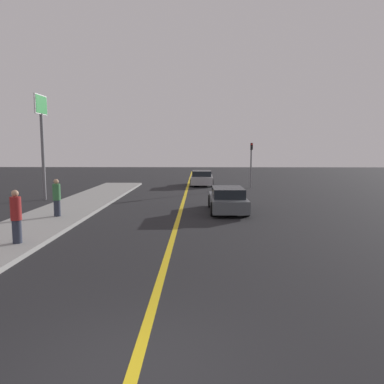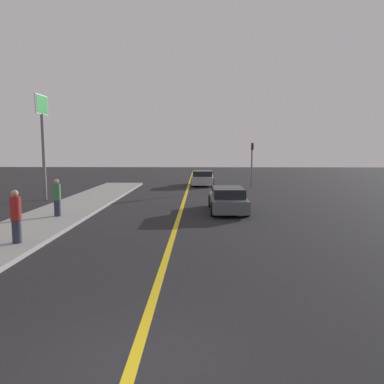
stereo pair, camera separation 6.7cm
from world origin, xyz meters
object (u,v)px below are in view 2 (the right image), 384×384
Objects in this scene: car_near_right_lane at (228,200)px; car_ahead_center at (203,178)px; pedestrian_far_standing at (57,198)px; traffic_light at (252,160)px; roadside_sign at (42,124)px; pedestrian_mid_group at (16,216)px.

car_ahead_center is at bearing 94.23° from car_near_right_lane.
car_near_right_lane is 8.31m from pedestrian_far_standing.
traffic_light is (10.76, 13.92, 1.27)m from pedestrian_far_standing.
traffic_light is (2.79, 11.60, 1.67)m from car_near_right_lane.
roadside_sign is (-10.05, -9.48, 4.14)m from car_ahead_center.
pedestrian_mid_group is 12.67m from roadside_sign.
roadside_sign is at bearing -152.49° from traffic_light.
pedestrian_mid_group is at bearing -105.68° from car_ahead_center.
traffic_light is 16.05m from roadside_sign.
roadside_sign reaches higher than car_ahead_center.
roadside_sign is at bearing 108.45° from pedestrian_mid_group.
pedestrian_mid_group is (-6.22, -20.96, 0.41)m from car_ahead_center.
traffic_light reaches higher than car_ahead_center.
roadside_sign reaches higher than car_near_right_lane.
traffic_light is at bearing 52.29° from pedestrian_far_standing.
car_ahead_center is at bearing 43.32° from roadside_sign.
car_near_right_lane is at bearing -20.77° from roadside_sign.
pedestrian_mid_group is at bearing -118.54° from traffic_light.
traffic_light is 0.56× the size of roadside_sign.
car_near_right_lane is 13.80m from car_ahead_center.
pedestrian_far_standing is at bearing 96.18° from pedestrian_mid_group.
roadside_sign is at bearing 116.61° from pedestrian_far_standing.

